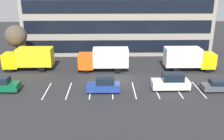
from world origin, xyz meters
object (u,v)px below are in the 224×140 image
at_px(box_truck_yellow, 188,58).
at_px(bare_tree, 16,36).
at_px(box_truck_yellow_all, 29,58).
at_px(suv_forest, 1,85).
at_px(sedan_charcoal, 218,86).
at_px(box_truck_orange, 104,58).
at_px(suv_navy, 104,85).
at_px(suv_white, 171,82).

xyz_separation_m(box_truck_yellow, bare_tree, (-27.62, 3.77, 2.81)).
distance_m(box_truck_yellow_all, suv_forest, 8.60).
bearing_deg(sedan_charcoal, box_truck_yellow, 99.36).
xyz_separation_m(suv_forest, bare_tree, (-1.60, 11.55, 3.93)).
distance_m(box_truck_orange, bare_tree, 15.25).
bearing_deg(bare_tree, box_truck_yellow, -7.77).
relative_size(suv_navy, suv_forest, 0.97).
bearing_deg(sedan_charcoal, suv_forest, 179.11).
distance_m(suv_navy, sedan_charcoal, 14.46).
bearing_deg(box_truck_orange, bare_tree, 165.43).
relative_size(box_truck_yellow_all, suv_forest, 1.82).
height_order(suv_navy, sedan_charcoal, suv_navy).
height_order(box_truck_orange, sedan_charcoal, box_truck_orange).
xyz_separation_m(box_truck_yellow_all, suv_navy, (11.75, -8.84, -1.11)).
bearing_deg(suv_navy, suv_forest, 178.28).
relative_size(suv_navy, sedan_charcoal, 1.01).
distance_m(suv_forest, sedan_charcoal, 27.38).
height_order(box_truck_yellow, bare_tree, bare_tree).
height_order(box_truck_yellow, box_truck_yellow_all, box_truck_yellow).
bearing_deg(box_truck_yellow_all, suv_forest, -97.87).
xyz_separation_m(box_truck_yellow_all, bare_tree, (-2.77, 3.10, 2.84)).
height_order(suv_navy, suv_forest, suv_forest).
xyz_separation_m(box_truck_yellow, sedan_charcoal, (1.35, -8.20, -1.36)).
bearing_deg(box_truck_yellow, suv_white, -120.74).
distance_m(suv_navy, bare_tree, 19.21).
bearing_deg(suv_forest, box_truck_orange, 31.07).
height_order(box_truck_yellow_all, suv_navy, box_truck_yellow_all).
bearing_deg(suv_navy, sedan_charcoal, -0.14).
height_order(box_truck_orange, box_truck_yellow_all, box_truck_orange).
relative_size(box_truck_orange, box_truck_yellow, 0.99).
distance_m(box_truck_yellow, sedan_charcoal, 8.42).
height_order(box_truck_yellow_all, sedan_charcoal, box_truck_yellow_all).
relative_size(suv_white, bare_tree, 0.72).
distance_m(box_truck_orange, box_truck_yellow, 13.11).
height_order(box_truck_orange, suv_white, box_truck_orange).
bearing_deg(suv_white, bare_tree, 153.84).
bearing_deg(bare_tree, box_truck_yellow_all, -48.24).
xyz_separation_m(box_truck_orange, box_truck_yellow_all, (-11.74, 0.67, -0.02)).
height_order(suv_forest, sedan_charcoal, suv_forest).
xyz_separation_m(box_truck_orange, suv_forest, (-12.91, -7.78, -1.11)).
xyz_separation_m(suv_forest, suv_white, (21.51, 0.20, 0.11)).
bearing_deg(suv_forest, bare_tree, 97.88).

